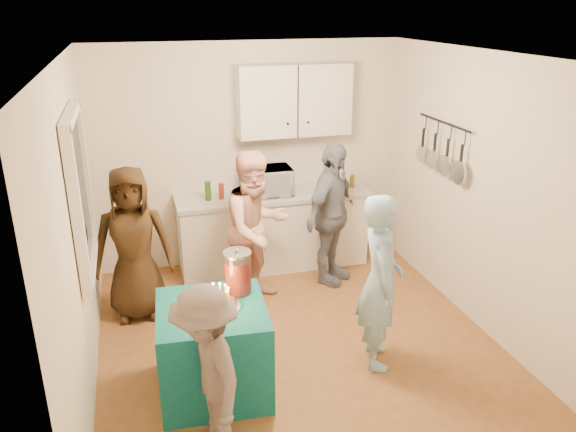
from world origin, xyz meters
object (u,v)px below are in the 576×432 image
object	(u,v)px
counter	(273,232)
man_birthday	(380,282)
punch_jar	(238,273)
party_table	(213,349)
woman_back_right	(331,215)
child_near_left	(207,372)
microwave	(266,181)
woman_back_center	(256,229)
woman_back_left	(133,244)

from	to	relation	value
counter	man_birthday	world-z (taller)	man_birthday
counter	punch_jar	size ratio (longest dim) A/B	6.47
party_table	punch_jar	size ratio (longest dim) A/B	2.50
party_table	punch_jar	world-z (taller)	punch_jar
party_table	man_birthday	xyz separation A→B (m)	(1.44, 0.01, 0.40)
punch_jar	man_birthday	world-z (taller)	man_birthday
woman_back_right	child_near_left	distance (m)	2.77
microwave	child_near_left	size ratio (longest dim) A/B	0.44
woman_back_right	woman_back_center	bearing A→B (deg)	150.70
counter	party_table	size ratio (longest dim) A/B	2.59
child_near_left	microwave	bearing A→B (deg)	145.39
woman_back_right	counter	bearing A→B (deg)	90.13
man_birthday	party_table	bearing A→B (deg)	105.50
counter	punch_jar	bearing A→B (deg)	-112.27
woman_back_left	party_table	bearing A→B (deg)	-64.72
counter	woman_back_center	bearing A→B (deg)	-115.79
man_birthday	microwave	bearing A→B (deg)	27.52
man_birthday	child_near_left	xyz separation A→B (m)	(-1.57, -0.64, -0.14)
counter	woman_back_right	size ratio (longest dim) A/B	1.37
woman_back_left	woman_back_center	bearing A→B (deg)	2.21
woman_back_left	punch_jar	bearing A→B (deg)	-52.34
counter	child_near_left	world-z (taller)	child_near_left
party_table	woman_back_right	bearing A→B (deg)	44.93
man_birthday	woman_back_left	size ratio (longest dim) A/B	1.00
woman_back_center	punch_jar	bearing A→B (deg)	-132.93
counter	child_near_left	xyz separation A→B (m)	(-1.18, -2.76, 0.21)
woman_back_center	woman_back_right	world-z (taller)	woman_back_center
woman_back_center	counter	bearing A→B (deg)	41.11
woman_back_center	woman_back_right	bearing A→B (deg)	-10.44
microwave	woman_back_left	size ratio (longest dim) A/B	0.36
woman_back_right	child_near_left	xyz separation A→B (m)	(-1.69, -2.19, -0.16)
party_table	man_birthday	distance (m)	1.49
woman_back_center	child_near_left	xyz separation A→B (m)	(-0.81, -1.99, -0.18)
woman_back_left	woman_back_center	distance (m)	1.23
microwave	punch_jar	distance (m)	2.07
woman_back_center	woman_back_right	distance (m)	0.91
woman_back_center	woman_back_left	bearing A→B (deg)	155.47
punch_jar	woman_back_center	bearing A→B (deg)	70.17
counter	punch_jar	world-z (taller)	punch_jar
microwave	woman_back_center	size ratio (longest dim) A/B	0.35
man_birthday	woman_back_right	xyz separation A→B (m)	(0.13, 1.55, 0.02)
counter	woman_back_left	bearing A→B (deg)	-155.16
microwave	man_birthday	distance (m)	2.19
microwave	child_near_left	xyz separation A→B (m)	(-1.11, -2.76, -0.43)
microwave	party_table	bearing A→B (deg)	-113.25
counter	child_near_left	bearing A→B (deg)	-113.10
microwave	woman_back_left	distance (m)	1.72
woman_back_left	woman_back_right	world-z (taller)	woman_back_right
microwave	punch_jar	world-z (taller)	microwave
woman_back_left	child_near_left	bearing A→B (deg)	-74.57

